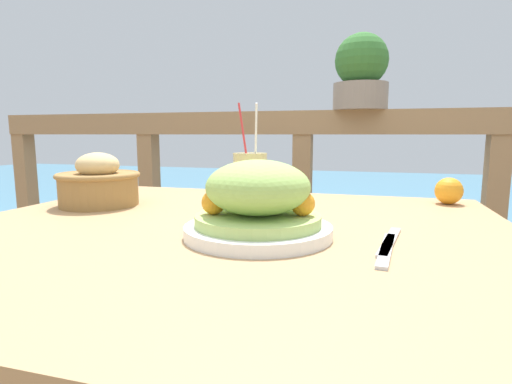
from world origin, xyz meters
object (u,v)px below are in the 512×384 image
drink_glass (250,180)px  salad_plate (258,204)px  potted_plant (361,73)px  bread_basket (99,184)px

drink_glass → salad_plate: bearing=-70.6°
salad_plate → potted_plant: size_ratio=0.89×
bread_basket → drink_glass: bearing=12.9°
drink_glass → potted_plant: 0.79m
bread_basket → potted_plant: 1.01m
salad_plate → bread_basket: (-0.44, 0.18, -0.00)m
salad_plate → potted_plant: bearing=82.1°
bread_basket → potted_plant: bearing=52.8°
bread_basket → potted_plant: potted_plant is taller
drink_glass → bread_basket: drink_glass is taller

